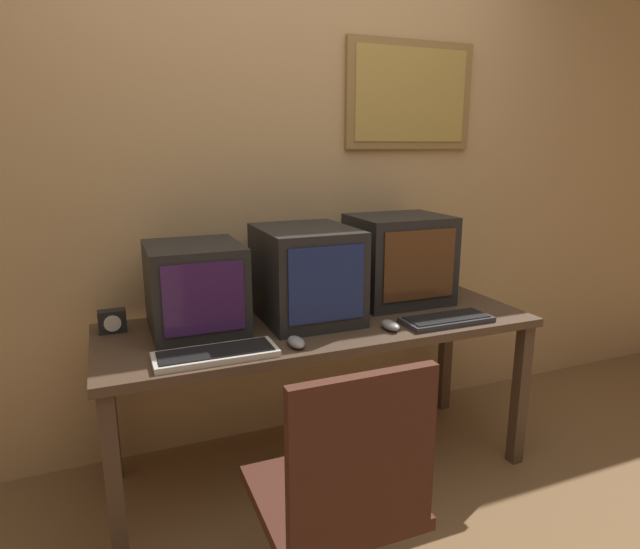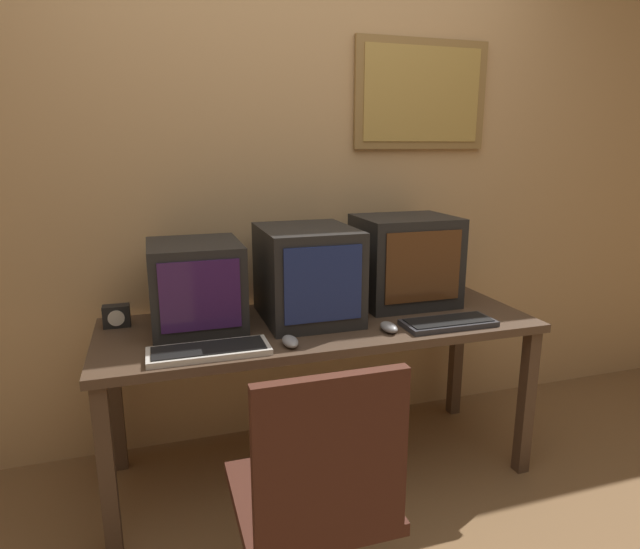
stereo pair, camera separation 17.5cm
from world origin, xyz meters
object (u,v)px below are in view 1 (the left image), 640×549
(monitor_center, at_px, (306,274))
(keyboard_side, at_px, (447,319))
(mouse_far_corner, at_px, (390,325))
(office_chair, at_px, (339,523))
(desk_clock, at_px, (112,321))
(monitor_left, at_px, (195,287))
(monitor_right, at_px, (399,259))
(keyboard_main, at_px, (216,354))
(mouse_near_keyboard, at_px, (296,342))

(monitor_center, relative_size, keyboard_side, 1.18)
(mouse_far_corner, distance_m, office_chair, 0.87)
(mouse_far_corner, bearing_deg, desk_clock, 159.16)
(monitor_left, distance_m, desk_clock, 0.36)
(monitor_right, height_order, keyboard_side, monitor_right)
(keyboard_main, height_order, desk_clock, desk_clock)
(desk_clock, bearing_deg, monitor_left, -16.17)
(monitor_center, bearing_deg, monitor_right, 9.02)
(keyboard_main, xyz_separation_m, mouse_near_keyboard, (0.30, -0.01, 0.01))
(monitor_right, distance_m, keyboard_main, 1.06)
(monitor_right, height_order, mouse_near_keyboard, monitor_right)
(monitor_left, relative_size, mouse_far_corner, 3.70)
(mouse_far_corner, relative_size, office_chair, 0.12)
(monitor_left, bearing_deg, keyboard_main, -88.41)
(monitor_center, distance_m, mouse_near_keyboard, 0.39)
(office_chair, bearing_deg, mouse_near_keyboard, 82.20)
(monitor_right, xyz_separation_m, mouse_far_corner, (-0.24, -0.36, -0.19))
(monitor_right, bearing_deg, mouse_far_corner, -124.08)
(monitor_center, relative_size, mouse_far_corner, 4.22)
(mouse_near_keyboard, bearing_deg, desk_clock, 145.45)
(monitor_left, xyz_separation_m, keyboard_main, (0.01, -0.33, -0.17))
(mouse_near_keyboard, height_order, mouse_far_corner, same)
(keyboard_side, bearing_deg, monitor_center, 152.11)
(monitor_center, xyz_separation_m, keyboard_main, (-0.46, -0.30, -0.19))
(monitor_right, xyz_separation_m, mouse_near_keyboard, (-0.67, -0.39, -0.19))
(desk_clock, bearing_deg, monitor_right, -2.08)
(keyboard_side, height_order, desk_clock, desk_clock)
(keyboard_side, relative_size, desk_clock, 3.65)
(office_chair, bearing_deg, monitor_left, 104.09)
(monitor_center, height_order, keyboard_main, monitor_center)
(monitor_center, bearing_deg, keyboard_side, -27.89)
(monitor_left, relative_size, office_chair, 0.45)
(monitor_right, bearing_deg, monitor_center, -170.98)
(keyboard_side, bearing_deg, office_chair, -142.00)
(monitor_right, xyz_separation_m, office_chair, (-0.75, -0.97, -0.53))
(monitor_right, bearing_deg, keyboard_main, -158.70)
(monitor_left, distance_m, monitor_right, 0.98)
(desk_clock, bearing_deg, office_chair, -61.34)
(keyboard_main, height_order, mouse_far_corner, mouse_far_corner)
(keyboard_side, xyz_separation_m, mouse_far_corner, (-0.27, 0.01, 0.01))
(mouse_near_keyboard, relative_size, office_chair, 0.12)
(mouse_near_keyboard, distance_m, office_chair, 0.68)
(monitor_left, height_order, office_chair, monitor_left)
(monitor_center, bearing_deg, office_chair, -104.99)
(monitor_right, bearing_deg, desk_clock, 177.92)
(keyboard_side, distance_m, mouse_far_corner, 0.27)
(monitor_left, xyz_separation_m, mouse_near_keyboard, (0.31, -0.34, -0.16))
(monitor_left, height_order, desk_clock, monitor_left)
(keyboard_main, distance_m, office_chair, 0.72)
(mouse_near_keyboard, xyz_separation_m, office_chair, (-0.08, -0.58, -0.34))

